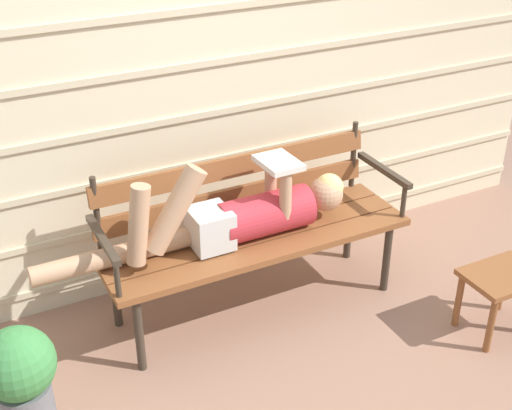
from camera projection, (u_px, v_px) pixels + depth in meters
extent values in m
plane|color=#936B56|center=(263.00, 314.00, 3.84)|extent=(12.00, 12.00, 0.00)
cube|color=beige|center=(211.00, 60.00, 3.70)|extent=(4.56, 0.06, 2.52)
cube|color=beige|center=(219.00, 243.00, 4.22)|extent=(4.56, 0.02, 0.04)
cube|color=beige|center=(218.00, 203.00, 4.08)|extent=(4.56, 0.02, 0.04)
cube|color=beige|center=(217.00, 159.00, 3.94)|extent=(4.56, 0.02, 0.04)
cube|color=beige|center=(215.00, 112.00, 3.81)|extent=(4.56, 0.02, 0.04)
cube|color=beige|center=(214.00, 62.00, 3.67)|extent=(4.56, 0.02, 0.04)
cube|color=beige|center=(212.00, 8.00, 3.54)|extent=(4.56, 0.02, 0.04)
cube|color=brown|center=(271.00, 253.00, 3.56)|extent=(1.66, 0.15, 0.04)
cube|color=brown|center=(256.00, 238.00, 3.69)|extent=(1.66, 0.15, 0.04)
cube|color=brown|center=(242.00, 224.00, 3.82)|extent=(1.66, 0.15, 0.04)
cube|color=brown|center=(236.00, 197.00, 3.82)|extent=(1.59, 0.05, 0.11)
cube|color=brown|center=(235.00, 166.00, 3.73)|extent=(1.59, 0.05, 0.11)
cylinder|color=#382D23|center=(97.00, 214.00, 3.47)|extent=(0.03, 0.03, 0.41)
cylinder|color=#382D23|center=(353.00, 155.00, 4.08)|extent=(0.03, 0.03, 0.41)
cylinder|color=#382D23|center=(139.00, 334.00, 3.36)|extent=(0.04, 0.04, 0.43)
cylinder|color=#382D23|center=(387.00, 258.00, 3.94)|extent=(0.04, 0.04, 0.43)
cylinder|color=#382D23|center=(115.00, 292.00, 3.66)|extent=(0.04, 0.04, 0.43)
cylinder|color=#382D23|center=(349.00, 227.00, 4.24)|extent=(0.04, 0.04, 0.43)
cube|color=#382D23|center=(103.00, 239.00, 3.26)|extent=(0.04, 0.47, 0.03)
cylinder|color=#382D23|center=(117.00, 278.00, 3.16)|extent=(0.03, 0.03, 0.20)
cube|color=#382D23|center=(384.00, 170.00, 3.91)|extent=(0.04, 0.47, 0.03)
cylinder|color=#382D23|center=(404.00, 200.00, 3.80)|extent=(0.03, 0.03, 0.20)
cylinder|color=#B72D38|center=(265.00, 214.00, 3.65)|extent=(0.50, 0.22, 0.22)
cube|color=silver|center=(210.00, 228.00, 3.52)|extent=(0.20, 0.21, 0.20)
sphere|color=tan|center=(326.00, 194.00, 3.78)|extent=(0.19, 0.19, 0.19)
sphere|color=#E0C67A|center=(329.00, 188.00, 3.77)|extent=(0.16, 0.16, 0.16)
cylinder|color=tan|center=(175.00, 210.00, 3.31)|extent=(0.34, 0.11, 0.44)
cylinder|color=tan|center=(138.00, 225.00, 3.25)|extent=(0.15, 0.09, 0.41)
cylinder|color=tan|center=(114.00, 256.00, 3.41)|extent=(0.81, 0.10, 0.10)
cylinder|color=tan|center=(285.00, 195.00, 3.55)|extent=(0.06, 0.06, 0.27)
cylinder|color=tan|center=(271.00, 182.00, 3.68)|extent=(0.06, 0.06, 0.27)
cube|color=silver|center=(278.00, 163.00, 3.54)|extent=(0.18, 0.25, 0.04)
cube|color=brown|center=(503.00, 276.00, 3.57)|extent=(0.39, 0.29, 0.03)
cylinder|color=brown|center=(491.00, 325.00, 3.50)|extent=(0.04, 0.04, 0.33)
cylinder|color=brown|center=(459.00, 300.00, 3.68)|extent=(0.04, 0.04, 0.33)
cylinder|color=brown|center=(503.00, 284.00, 3.81)|extent=(0.04, 0.04, 0.33)
sphere|color=#3D8442|center=(18.00, 364.00, 2.90)|extent=(0.32, 0.32, 0.32)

